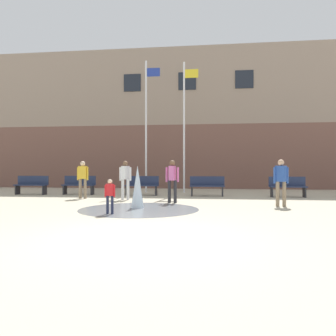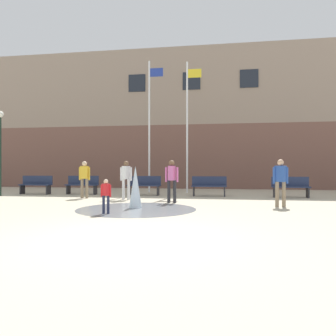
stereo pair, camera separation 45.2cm
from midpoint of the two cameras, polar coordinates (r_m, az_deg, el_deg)
The scene contains 16 objects.
ground_plane at distance 6.23m, azimuth -5.25°, elevation -12.10°, with size 100.00×100.00×0.00m, color #BCB299.
library_building at distance 23.68m, azimuth 5.29°, elevation 7.72°, with size 36.00×6.05×8.94m.
splash_fountain at distance 10.65m, azimuth -4.43°, elevation -4.48°, with size 3.78×3.78×1.38m.
park_bench_far_left at distance 17.50m, azimuth -21.31°, elevation -2.68°, with size 1.60×0.44×0.91m.
park_bench_left_of_flagpoles at distance 16.69m, azimuth -13.95°, elevation -2.81°, with size 1.60×0.44×0.91m.
park_bench_under_left_flagpole at distance 15.68m, azimuth -3.38°, elevation -2.99°, with size 1.60×0.44×0.91m.
park_bench_center at distance 15.25m, azimuth 8.02°, elevation -3.08°, with size 1.60×0.44×0.91m.
park_bench_near_trashcan at distance 15.48m, azimuth 21.36°, elevation -3.03°, with size 1.60×0.44×0.91m.
adult_near_bench at distance 12.20m, azimuth 1.72°, elevation -1.72°, with size 0.50×0.37×1.59m.
teen_by_trashcan at distance 14.44m, azimuth -13.47°, elevation -1.45°, with size 0.50×0.21×1.59m.
adult_watching at distance 13.50m, azimuth -6.36°, elevation -1.55°, with size 0.50×0.39×1.59m.
child_running at distance 9.44m, azimuth -9.42°, elevation -4.40°, with size 0.31×0.21×0.99m.
adult_in_red at distance 11.64m, azimuth 20.06°, elevation -1.81°, with size 0.50×0.36×1.59m.
flagpole_left at distance 17.70m, azimuth -2.44°, elevation 7.98°, with size 0.80×0.10×7.03m.
flagpole_right at distance 17.41m, azimuth 4.21°, elevation 7.88°, with size 0.80×0.10×6.89m.
lamp_post_left_lane at distance 16.94m, azimuth -26.54°, elevation 4.31°, with size 0.32×0.32×3.94m.
Camera 2 is at (1.72, -5.88, 1.31)m, focal length 35.00 mm.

